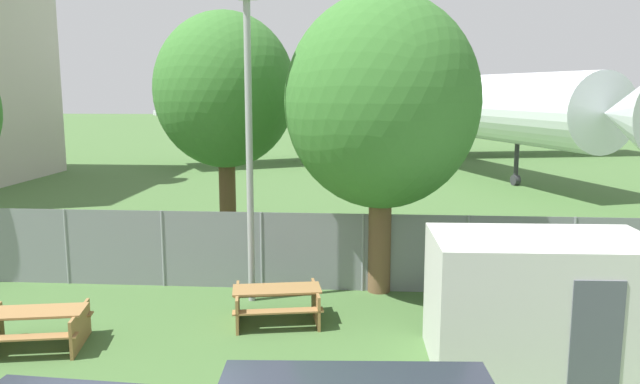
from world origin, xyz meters
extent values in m
cylinder|color=gray|center=(-5.09, 9.59, 0.98)|extent=(0.07, 0.07, 1.96)
cylinder|color=gray|center=(-2.55, 9.59, 0.98)|extent=(0.07, 0.07, 1.96)
cylinder|color=gray|center=(0.00, 9.59, 0.98)|extent=(0.07, 0.07, 1.96)
cylinder|color=gray|center=(2.55, 9.59, 0.98)|extent=(0.07, 0.07, 1.96)
cylinder|color=gray|center=(5.09, 9.59, 0.98)|extent=(0.07, 0.07, 1.96)
cylinder|color=gray|center=(7.64, 9.59, 0.98)|extent=(0.07, 0.07, 1.96)
cube|color=slate|center=(0.00, 9.59, 0.98)|extent=(56.00, 0.01, 1.96)
cylinder|color=white|center=(6.41, 38.46, 4.00)|extent=(15.65, 34.59, 3.62)
cone|color=white|center=(13.16, 20.08, 4.00)|extent=(4.65, 4.65, 3.62)
cone|color=white|center=(-0.50, 57.25, 4.00)|extent=(4.62, 5.37, 3.26)
cube|color=white|center=(14.99, 43.50, 3.46)|extent=(16.68, 8.24, 0.30)
cylinder|color=#939399|center=(12.63, 42.98, 2.49)|extent=(2.65, 3.62, 1.63)
cube|color=white|center=(-3.41, 36.74, 3.46)|extent=(16.44, 11.93, 0.30)
cylinder|color=#939399|center=(-1.27, 37.87, 2.49)|extent=(2.65, 3.62, 1.63)
cube|color=white|center=(0.59, 54.28, 8.53)|extent=(1.35, 3.14, 5.43)
cube|color=white|center=(0.65, 54.11, 4.36)|extent=(8.47, 5.47, 0.20)
cylinder|color=#2D2D33|center=(10.39, 27.62, 1.10)|extent=(0.24, 0.24, 2.19)
cylinder|color=#2D2D33|center=(10.39, 27.62, 0.28)|extent=(0.47, 0.63, 0.56)
cylinder|color=#2D2D33|center=(7.83, 40.87, 1.10)|extent=(0.24, 0.24, 2.19)
cylinder|color=#2D2D33|center=(7.83, 40.87, 0.28)|extent=(0.47, 0.63, 0.56)
cylinder|color=#2D2D33|center=(3.75, 39.37, 1.10)|extent=(0.24, 0.24, 2.19)
cylinder|color=#2D2D33|center=(3.75, 39.37, 0.28)|extent=(0.47, 0.63, 0.56)
cube|color=silver|center=(5.78, 5.63, 1.19)|extent=(3.97, 2.41, 2.38)
cube|color=#4C515B|center=(6.40, 4.49, 1.00)|extent=(0.84, 0.06, 1.90)
cube|color=olive|center=(-3.79, 5.57, 0.74)|extent=(2.03, 1.12, 0.04)
cube|color=olive|center=(-3.90, 6.12, 0.44)|extent=(1.93, 0.65, 0.04)
cube|color=olive|center=(-3.68, 5.02, 0.44)|extent=(1.93, 0.65, 0.04)
cube|color=olive|center=(-2.95, 5.74, 0.37)|extent=(0.33, 1.39, 0.74)
cube|color=olive|center=(0.71, 7.31, 0.74)|extent=(2.00, 1.10, 0.04)
cube|color=olive|center=(0.61, 7.86, 0.44)|extent=(1.91, 0.63, 0.04)
cube|color=olive|center=(0.82, 6.76, 0.44)|extent=(1.91, 0.63, 0.04)
cube|color=olive|center=(1.54, 7.47, 0.37)|extent=(0.32, 1.39, 0.74)
cube|color=olive|center=(-0.12, 7.16, 0.37)|extent=(0.32, 1.39, 0.74)
cylinder|color=brown|center=(2.95, 9.58, 1.36)|extent=(0.56, 0.56, 2.73)
ellipsoid|color=#38702D|center=(2.95, 9.58, 4.71)|extent=(4.66, 4.66, 5.12)
cylinder|color=brown|center=(-1.60, 12.87, 1.60)|extent=(0.50, 0.50, 3.20)
ellipsoid|color=#38702D|center=(-1.60, 12.87, 4.97)|extent=(4.17, 4.17, 4.59)
cylinder|color=#99999E|center=(-0.09, 8.65, 3.48)|extent=(0.16, 0.16, 6.97)
camera|label=1|loc=(2.64, -5.49, 4.99)|focal=35.00mm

